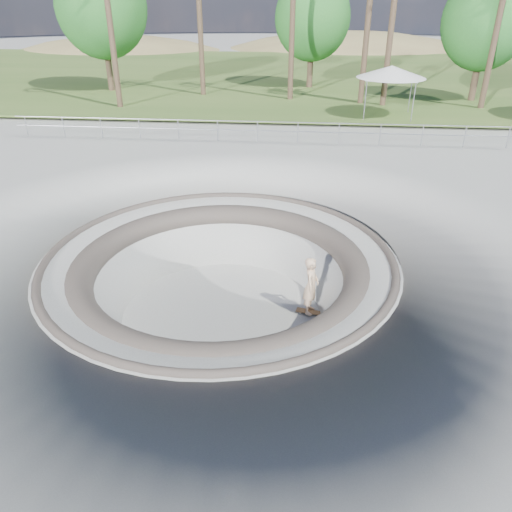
% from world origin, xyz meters
% --- Properties ---
extents(ground, '(180.00, 180.00, 0.00)m').
position_xyz_m(ground, '(0.00, 0.00, 0.00)').
color(ground, '#A8A8A3').
rests_on(ground, ground).
extents(skate_bowl, '(14.00, 14.00, 4.10)m').
position_xyz_m(skate_bowl, '(0.00, 0.00, -1.83)').
color(skate_bowl, '#A8A8A3').
rests_on(skate_bowl, ground).
extents(grass_strip, '(180.00, 36.00, 0.12)m').
position_xyz_m(grass_strip, '(0.00, 34.00, 0.22)').
color(grass_strip, '#3A5622').
rests_on(grass_strip, ground).
extents(distant_hills, '(103.20, 45.00, 28.60)m').
position_xyz_m(distant_hills, '(3.78, 57.17, -7.02)').
color(distant_hills, brown).
rests_on(distant_hills, ground).
extents(safety_railing, '(25.00, 0.06, 1.03)m').
position_xyz_m(safety_railing, '(0.00, 12.00, 0.69)').
color(safety_railing, gray).
rests_on(safety_railing, ground).
extents(skateboard, '(0.86, 0.40, 0.09)m').
position_xyz_m(skateboard, '(2.70, 0.14, -1.83)').
color(skateboard, brown).
rests_on(skateboard, ground).
extents(skater, '(0.56, 0.74, 1.84)m').
position_xyz_m(skater, '(2.70, 0.14, -0.89)').
color(skater, '#D8B08C').
rests_on(skater, skateboard).
extents(canopy_white, '(5.54, 5.54, 2.82)m').
position_xyz_m(canopy_white, '(7.13, 18.00, 2.75)').
color(canopy_white, gray).
rests_on(canopy_white, ground).
extents(bushy_tree_left, '(6.34, 5.77, 9.15)m').
position_xyz_m(bushy_tree_left, '(-12.11, 24.86, 5.85)').
color(bushy_tree_left, brown).
rests_on(bushy_tree_left, ground).
extents(bushy_tree_mid, '(5.48, 4.98, 7.90)m').
position_xyz_m(bushy_tree_mid, '(2.57, 27.67, 5.07)').
color(bushy_tree_mid, brown).
rests_on(bushy_tree_mid, ground).
extents(bushy_tree_right, '(5.54, 5.03, 7.99)m').
position_xyz_m(bushy_tree_right, '(13.51, 23.44, 5.12)').
color(bushy_tree_right, brown).
rests_on(bushy_tree_right, ground).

